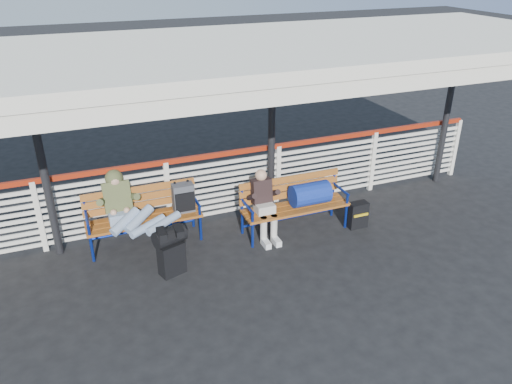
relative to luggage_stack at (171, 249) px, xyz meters
name	(u,v)px	position (x,y,z in m)	size (l,w,h in m)	color
ground	(202,290)	(0.28, -0.55, -0.41)	(60.00, 60.00, 0.00)	black
fence	(168,192)	(0.28, 1.35, 0.25)	(12.08, 0.08, 1.24)	silver
canopy	(171,58)	(0.28, 0.31, 2.63)	(12.60, 3.60, 3.16)	silver
luggage_stack	(171,249)	(0.00, 0.00, 0.00)	(0.51, 0.38, 0.75)	black
bench_left	(156,206)	(0.02, 1.03, 0.19)	(1.80, 0.56, 0.94)	#AE6E21
bench_right	(303,196)	(2.35, 0.47, 0.20)	(1.80, 0.56, 0.92)	#AE6E21
traveler_man	(137,216)	(-0.35, 0.68, 0.27)	(0.94, 1.63, 0.77)	#95A4C9
companion_person	(264,204)	(1.65, 0.47, 0.19)	(0.32, 0.66, 1.15)	beige
suitcase_side	(358,215)	(3.25, 0.17, -0.18)	(0.33, 0.20, 0.46)	black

